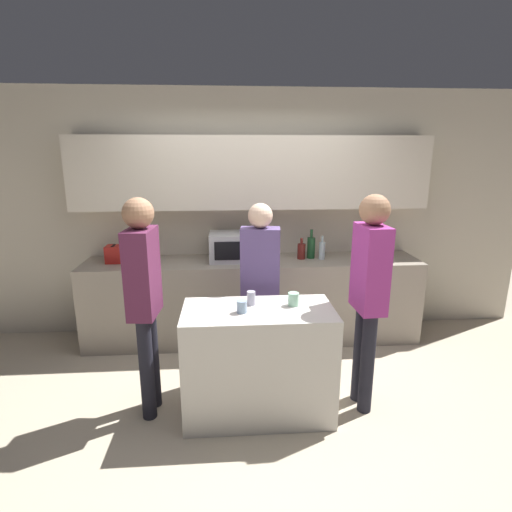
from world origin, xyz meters
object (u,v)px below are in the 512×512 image
cup_2 (293,299)px  toaster (119,254)px  bottle_1 (311,247)px  cup_0 (251,298)px  cup_1 (242,307)px  person_left (144,290)px  bottle_0 (301,251)px  bottle_2 (322,250)px  potted_plant (379,240)px  person_center (260,278)px  microwave (234,247)px  person_right (369,285)px

cup_2 → toaster: bearing=141.7°
toaster → bottle_1: 2.05m
cup_0 → cup_1: cup_0 is taller
toaster → person_left: (0.51, -1.28, 0.04)m
bottle_0 → cup_0: size_ratio=2.11×
cup_0 → bottle_2: bearing=55.6°
potted_plant → person_center: bearing=-149.4°
cup_0 → cup_2: (0.32, -0.04, -0.00)m
toaster → bottle_2: size_ratio=1.01×
microwave → cup_2: size_ratio=5.11×
cup_0 → microwave: bearing=94.8°
microwave → potted_plant: (1.59, 0.00, 0.05)m
bottle_1 → person_center: size_ratio=0.20×
potted_plant → cup_1: bearing=-137.8°
bottle_1 → bottle_0: bearing=-167.7°
microwave → cup_1: size_ratio=5.63×
potted_plant → cup_0: 1.95m
cup_0 → person_left: bearing=-178.6°
toaster → person_right: (2.22, -1.33, 0.05)m
potted_plant → cup_2: bearing=-131.6°
cup_1 → person_left: (-0.73, 0.13, 0.10)m
bottle_0 → person_left: size_ratio=0.13×
cup_2 → person_center: bearing=113.9°
microwave → person_center: 0.84m
potted_plant → cup_2: potted_plant is taller
person_left → cup_2: bearing=94.1°
bottle_0 → person_left: (-1.43, -1.28, 0.04)m
cup_0 → bottle_0: bearing=63.7°
toaster → bottle_2: 2.16m
bottle_1 → cup_0: size_ratio=2.91×
microwave → cup_2: bearing=-71.6°
bottle_0 → bottle_1: size_ratio=0.72×
cup_2 → person_left: size_ratio=0.06×
bottle_2 → person_right: size_ratio=0.15×
toaster → cup_2: 2.10m
toaster → person_left: person_left is taller
microwave → toaster: size_ratio=2.00×
toaster → potted_plant: bearing=-0.0°
microwave → cup_1: bearing=-88.9°
bottle_0 → cup_2: 1.34m
microwave → person_center: size_ratio=0.32×
person_left → person_right: bearing=93.5°
toaster → microwave: bearing=-0.1°
potted_plant → bottle_2: bearing=-177.5°
cup_0 → toaster: bearing=136.2°
microwave → person_left: bearing=-118.7°
cup_2 → cup_0: bearing=173.8°
bottle_2 → person_center: size_ratio=0.16×
cup_0 → person_right: person_right is taller
cup_2 → person_right: size_ratio=0.06×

